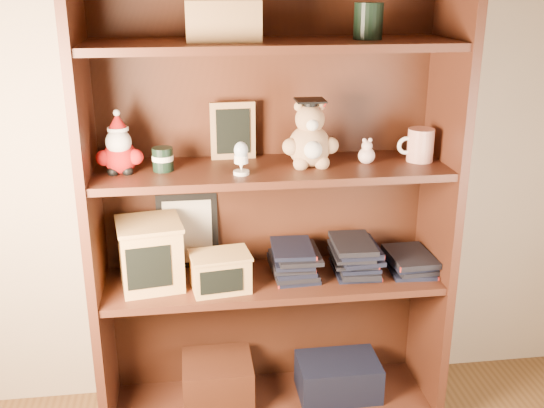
{
  "coord_description": "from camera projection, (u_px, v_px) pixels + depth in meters",
  "views": [
    {
      "loc": [
        -0.32,
        -0.67,
        1.53
      ],
      "look_at": [
        -0.06,
        1.3,
        0.82
      ],
      "focal_mm": 42.0,
      "sensor_mm": 36.0,
      "label": 1
    }
  ],
  "objects": [
    {
      "name": "treats_box",
      "position": [
        150.0,
        253.0,
        2.12
      ],
      "size": [
        0.24,
        0.24,
        0.23
      ],
      "color": "tan",
      "rests_on": "shelf_lower"
    },
    {
      "name": "teacher_mug",
      "position": [
        420.0,
        145.0,
        2.12
      ],
      "size": [
        0.12,
        0.09,
        0.11
      ],
      "color": "silver",
      "rests_on": "shelf_upper"
    },
    {
      "name": "book_stack_left",
      "position": [
        294.0,
        261.0,
        2.2
      ],
      "size": [
        0.14,
        0.2,
        0.11
      ],
      "color": "black",
      "rests_on": "shelf_lower"
    },
    {
      "name": "book_stack_right",
      "position": [
        409.0,
        261.0,
        2.26
      ],
      "size": [
        0.14,
        0.2,
        0.06
      ],
      "color": "black",
      "rests_on": "shelf_lower"
    },
    {
      "name": "pencils_box",
      "position": [
        220.0,
        271.0,
        2.1
      ],
      "size": [
        0.21,
        0.16,
        0.13
      ],
      "color": "tan",
      "rests_on": "shelf_lower"
    },
    {
      "name": "pink_figurine",
      "position": [
        367.0,
        153.0,
        2.1
      ],
      "size": [
        0.06,
        0.06,
        0.09
      ],
      "color": "beige",
      "rests_on": "shelf_upper"
    },
    {
      "name": "shelf_upper",
      "position": [
        272.0,
        170.0,
        2.08
      ],
      "size": [
        1.14,
        0.33,
        0.02
      ],
      "color": "#452013",
      "rests_on": "ground"
    },
    {
      "name": "book_stack_mid",
      "position": [
        354.0,
        256.0,
        2.22
      ],
      "size": [
        0.14,
        0.2,
        0.13
      ],
      "color": "black",
      "rests_on": "shelf_lower"
    },
    {
      "name": "egg_cup",
      "position": [
        241.0,
        157.0,
        1.97
      ],
      "size": [
        0.05,
        0.05,
        0.1
      ],
      "color": "white",
      "rests_on": "shelf_upper"
    },
    {
      "name": "chalkboard_plaque",
      "position": [
        233.0,
        132.0,
        2.13
      ],
      "size": [
        0.15,
        0.08,
        0.19
      ],
      "color": "#9E7547",
      "rests_on": "shelf_upper"
    },
    {
      "name": "room_envelope",
      "position": [
        479.0,
        88.0,
        0.71
      ],
      "size": [
        3.04,
        3.04,
        2.51
      ],
      "color": "brown",
      "rests_on": "ground"
    },
    {
      "name": "shelf_lower",
      "position": [
        272.0,
        280.0,
        2.21
      ],
      "size": [
        1.14,
        0.33,
        0.02
      ],
      "color": "#452013",
      "rests_on": "ground"
    },
    {
      "name": "certificate_frame",
      "position": [
        188.0,
        231.0,
        2.26
      ],
      "size": [
        0.21,
        0.05,
        0.27
      ],
      "color": "black",
      "rests_on": "shelf_lower"
    },
    {
      "name": "grad_teddy_bear",
      "position": [
        310.0,
        140.0,
        2.05
      ],
      "size": [
        0.18,
        0.16,
        0.22
      ],
      "color": "tan",
      "rests_on": "shelf_upper"
    },
    {
      "name": "teachers_tin",
      "position": [
        163.0,
        159.0,
        2.02
      ],
      "size": [
        0.07,
        0.07,
        0.08
      ],
      "color": "black",
      "rests_on": "shelf_upper"
    },
    {
      "name": "bookcase",
      "position": [
        269.0,
        210.0,
        2.18
      ],
      "size": [
        1.2,
        0.35,
        1.6
      ],
      "color": "#452013",
      "rests_on": "ground"
    },
    {
      "name": "santa_plush",
      "position": [
        119.0,
        150.0,
        1.98
      ],
      "size": [
        0.15,
        0.11,
        0.21
      ],
      "color": "#A50F0F",
      "rests_on": "shelf_upper"
    }
  ]
}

